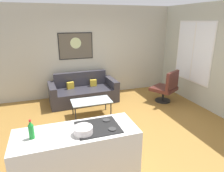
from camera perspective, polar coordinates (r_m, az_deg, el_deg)
name	(u,v)px	position (r m, az deg, el deg)	size (l,w,h in m)	color
ground	(120,127)	(4.81, 2.36, -11.48)	(6.40, 6.40, 0.04)	olive
back_wall	(94,51)	(6.58, -5.19, 9.65)	(6.40, 0.05, 2.80)	#B1AE9B
right_wall	(210,58)	(5.99, 25.78, 7.12)	(0.05, 6.40, 2.80)	#AEB19F
couch	(83,92)	(6.18, -8.08, -1.74)	(2.01, 0.99, 0.84)	#2E2D34
coffee_table	(91,102)	(5.18, -5.84, -4.47)	(1.00, 0.55, 0.41)	silver
armchair	(166,87)	(6.20, 15.06, -0.36)	(0.89, 0.88, 0.96)	black
kitchen_counter	(78,158)	(3.15, -9.52, -19.38)	(1.71, 0.67, 0.92)	silver
soda_bottle	(31,130)	(2.84, -21.79, -11.45)	(0.07, 0.07, 0.26)	#1B8C2F
mixing_bowl	(83,131)	(2.79, -8.12, -12.32)	(0.26, 0.26, 0.11)	silver
wall_painting	(76,46)	(6.40, -10.15, 11.04)	(1.04, 0.03, 0.80)	black
window	(193,52)	(6.39, 21.89, 8.84)	(0.03, 1.47, 1.73)	silver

